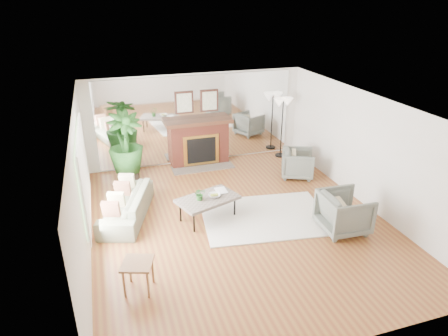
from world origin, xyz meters
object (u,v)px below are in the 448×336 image
object	(u,v)px
side_table	(138,267)
potted_ficus	(126,145)
armchair_back	(298,163)
floor_lamp	(283,107)
armchair_front	(344,212)
coffee_table	(208,200)
sofa	(126,205)
fireplace	(199,142)

from	to	relation	value
side_table	potted_ficus	bearing A→B (deg)	86.92
armchair_back	potted_ficus	xyz separation A→B (m)	(-4.24, 1.09, 0.60)
side_table	floor_lamp	size ratio (longest dim) A/B	0.34
armchair_back	armchair_front	size ratio (longest dim) A/B	0.88
armchair_front	floor_lamp	bearing A→B (deg)	-4.67
coffee_table	floor_lamp	world-z (taller)	floor_lamp
coffee_table	potted_ficus	xyz separation A→B (m)	(-1.43, 2.45, 0.51)
coffee_table	sofa	size ratio (longest dim) A/B	0.71
fireplace	side_table	world-z (taller)	fireplace
fireplace	coffee_table	xyz separation A→B (m)	(-0.59, -2.96, -0.20)
sofa	potted_ficus	bearing A→B (deg)	-167.60
fireplace	side_table	bearing A→B (deg)	-115.17
fireplace	sofa	world-z (taller)	fireplace
armchair_back	armchair_front	distance (m)	2.65
sofa	side_table	xyz separation A→B (m)	(-0.02, -2.41, 0.16)
sofa	floor_lamp	xyz separation A→B (m)	(4.64, 2.21, 1.20)
sofa	coffee_table	bearing A→B (deg)	89.12
fireplace	armchair_back	world-z (taller)	fireplace
coffee_table	armchair_back	distance (m)	3.13
armchair_front	potted_ficus	distance (m)	5.43
side_table	floor_lamp	bearing A→B (deg)	44.77
armchair_front	coffee_table	bearing A→B (deg)	65.56
potted_ficus	floor_lamp	world-z (taller)	potted_ficus
sofa	armchair_front	distance (m)	4.53
sofa	side_table	world-z (taller)	sofa
sofa	armchair_front	size ratio (longest dim) A/B	2.20
coffee_table	side_table	world-z (taller)	side_table
coffee_table	side_table	bearing A→B (deg)	-132.37
fireplace	side_table	size ratio (longest dim) A/B	3.41
side_table	coffee_table	bearing A→B (deg)	47.63
armchair_back	floor_lamp	size ratio (longest dim) A/B	0.46
armchair_front	sofa	bearing A→B (deg)	68.34
armchair_front	side_table	bearing A→B (deg)	100.13
side_table	potted_ficus	xyz separation A→B (m)	(0.23, 4.27, 0.52)
armchair_front	side_table	size ratio (longest dim) A/B	1.52
sofa	floor_lamp	bearing A→B (deg)	134.33
side_table	sofa	bearing A→B (deg)	89.52
coffee_table	armchair_back	bearing A→B (deg)	25.80
armchair_back	armchair_front	bearing A→B (deg)	-162.36
fireplace	floor_lamp	world-z (taller)	fireplace
armchair_front	armchair_back	bearing A→B (deg)	-4.56
coffee_table	sofa	xyz separation A→B (m)	(-1.64, 0.59, -0.17)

